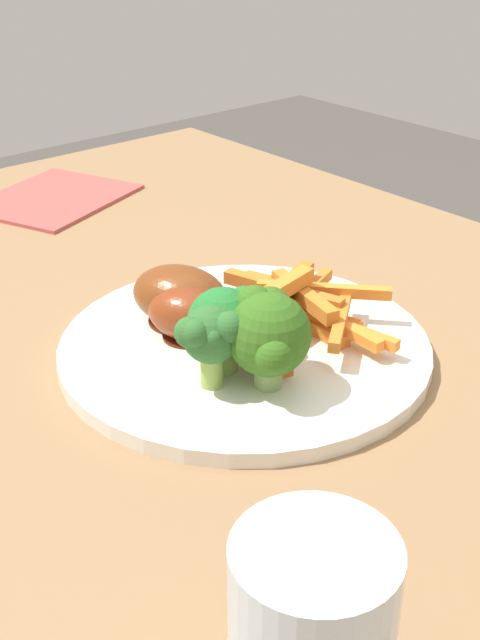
{
  "coord_description": "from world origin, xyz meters",
  "views": [
    {
      "loc": [
        0.41,
        -0.37,
        1.09
      ],
      "look_at": [
        -0.01,
        -0.0,
        0.79
      ],
      "focal_mm": 46.43,
      "sensor_mm": 36.0,
      "label": 1
    }
  ],
  "objects": [
    {
      "name": "dinner_plate",
      "position": [
        -0.01,
        -0.0,
        0.76
      ],
      "size": [
        0.29,
        0.29,
        0.01
      ],
      "primitive_type": "cylinder",
      "color": "white",
      "rests_on": "dining_table"
    },
    {
      "name": "broccoli_floret_front",
      "position": [
        0.04,
        -0.03,
        0.81
      ],
      "size": [
        0.07,
        0.06,
        0.07
      ],
      "color": "#86A95C",
      "rests_on": "dinner_plate"
    },
    {
      "name": "broccoli_floret_middle",
      "position": [
        0.02,
        -0.06,
        0.81
      ],
      "size": [
        0.05,
        0.05,
        0.06
      ],
      "color": "#92B452",
      "rests_on": "dinner_plate"
    },
    {
      "name": "dining_table",
      "position": [
        0.0,
        0.0,
        0.65
      ],
      "size": [
        1.16,
        0.76,
        0.76
      ],
      "color": "#8E6B47",
      "rests_on": "ground_plane"
    },
    {
      "name": "broccoli_floret_back",
      "position": [
        0.01,
        -0.04,
        0.81
      ],
      "size": [
        0.05,
        0.06,
        0.06
      ],
      "color": "#93AE4F",
      "rests_on": "dinner_plate"
    },
    {
      "name": "chicken_drumstick_near",
      "position": [
        -0.07,
        -0.02,
        0.79
      ],
      "size": [
        0.14,
        0.09,
        0.05
      ],
      "color": "#50200D",
      "rests_on": "dinner_plate"
    },
    {
      "name": "carrot_fries_pile",
      "position": [
        -0.0,
        0.05,
        0.79
      ],
      "size": [
        0.16,
        0.14,
        0.05
      ],
      "color": "orange",
      "rests_on": "dinner_plate"
    },
    {
      "name": "chicken_drumstick_far",
      "position": [
        -0.04,
        -0.03,
        0.79
      ],
      "size": [
        0.12,
        0.08,
        0.04
      ],
      "color": "#561D0D",
      "rests_on": "dinner_plate"
    },
    {
      "name": "napkin",
      "position": [
        -0.43,
        0.06,
        0.76
      ],
      "size": [
        0.19,
        0.21,
        0.0
      ],
      "primitive_type": "cube",
      "rotation": [
        0.0,
        0.0,
        1.95
      ],
      "color": "#B74C47",
      "rests_on": "dining_table"
    }
  ]
}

